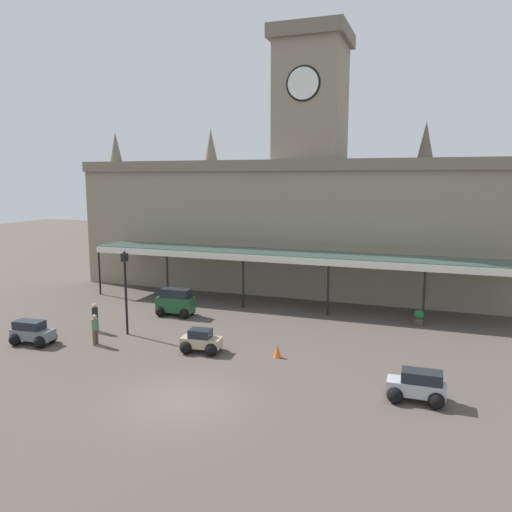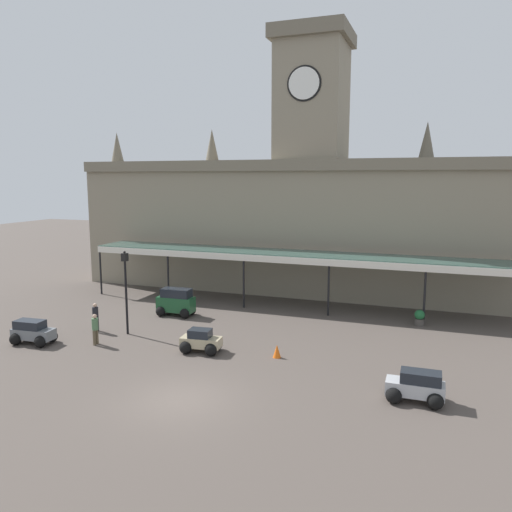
% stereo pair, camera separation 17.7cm
% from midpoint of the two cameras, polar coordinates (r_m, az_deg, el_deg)
% --- Properties ---
extents(ground_plane, '(140.00, 140.00, 0.00)m').
position_cam_midpoint_polar(ground_plane, '(21.13, -8.69, -15.85)').
color(ground_plane, '#4F463F').
extents(station_building, '(36.77, 6.26, 19.52)m').
position_cam_midpoint_polar(station_building, '(39.02, 5.94, 4.71)').
color(station_building, gray).
rests_on(station_building, ground).
extents(entrance_canopy, '(29.42, 3.26, 3.77)m').
position_cam_midpoint_polar(entrance_canopy, '(34.15, 3.72, 0.13)').
color(entrance_canopy, '#38564C').
rests_on(entrance_canopy, ground).
extents(car_grey_estate, '(2.32, 1.67, 1.27)m').
position_cam_midpoint_polar(car_grey_estate, '(29.66, -24.22, -8.05)').
color(car_grey_estate, slate).
rests_on(car_grey_estate, ground).
extents(car_beige_sedan, '(2.13, 1.65, 1.19)m').
position_cam_midpoint_polar(car_beige_sedan, '(26.09, -6.43, -9.73)').
color(car_beige_sedan, tan).
rests_on(car_beige_sedan, ground).
extents(car_silver_estate, '(2.26, 1.56, 1.27)m').
position_cam_midpoint_polar(car_silver_estate, '(21.52, 17.60, -14.06)').
color(car_silver_estate, '#B2B5BA').
rests_on(car_silver_estate, ground).
extents(car_green_van, '(2.44, 1.66, 1.77)m').
position_cam_midpoint_polar(car_green_van, '(32.85, -9.28, -5.33)').
color(car_green_van, '#1E512D').
rests_on(car_green_van, ground).
extents(pedestrian_crossing_forecourt, '(0.34, 0.39, 1.67)m').
position_cam_midpoint_polar(pedestrian_crossing_forecourt, '(28.20, -17.99, -7.82)').
color(pedestrian_crossing_forecourt, brown).
rests_on(pedestrian_crossing_forecourt, ground).
extents(pedestrian_near_entrance, '(0.34, 0.39, 1.67)m').
position_cam_midpoint_polar(pedestrian_near_entrance, '(30.54, -17.97, -6.54)').
color(pedestrian_near_entrance, black).
rests_on(pedestrian_near_entrance, ground).
extents(victorian_lamppost, '(0.30, 0.30, 4.78)m').
position_cam_midpoint_polar(victorian_lamppost, '(29.08, -14.78, -2.97)').
color(victorian_lamppost, black).
rests_on(victorian_lamppost, ground).
extents(traffic_cone, '(0.40, 0.40, 0.65)m').
position_cam_midpoint_polar(traffic_cone, '(25.26, 2.24, -10.74)').
color(traffic_cone, orange).
rests_on(traffic_cone, ground).
extents(planter_by_canopy, '(0.60, 0.60, 0.96)m').
position_cam_midpoint_polar(planter_by_canopy, '(31.95, 17.87, -6.65)').
color(planter_by_canopy, '#47423D').
rests_on(planter_by_canopy, ground).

